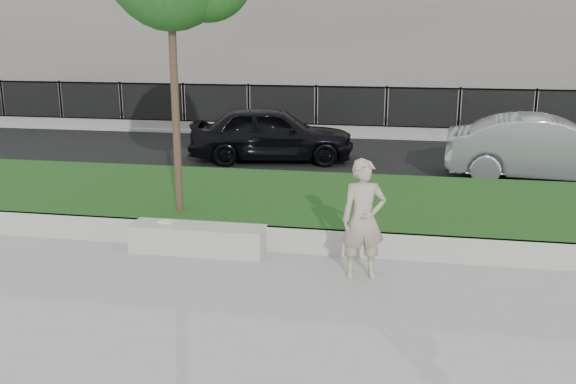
% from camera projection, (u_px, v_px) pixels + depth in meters
% --- Properties ---
extents(ground, '(90.00, 90.00, 0.00)m').
position_uv_depth(ground, '(236.00, 275.00, 8.98)').
color(ground, gray).
rests_on(ground, ground).
extents(grass_bank, '(34.00, 4.00, 0.40)m').
position_uv_depth(grass_bank, '(278.00, 205.00, 11.78)').
color(grass_bank, black).
rests_on(grass_bank, ground).
extents(grass_kerb, '(34.00, 0.08, 0.40)m').
position_uv_depth(grass_kerb, '(253.00, 238.00, 9.92)').
color(grass_kerb, '#A3A098').
rests_on(grass_kerb, ground).
extents(street, '(34.00, 7.00, 0.04)m').
position_uv_depth(street, '(319.00, 157.00, 17.06)').
color(street, black).
rests_on(street, ground).
extents(far_pavement, '(34.00, 3.00, 0.12)m').
position_uv_depth(far_pavement, '(338.00, 130.00, 21.34)').
color(far_pavement, gray).
rests_on(far_pavement, ground).
extents(iron_fence, '(32.00, 0.30, 1.50)m').
position_uv_depth(iron_fence, '(335.00, 119.00, 20.27)').
color(iron_fence, slate).
rests_on(iron_fence, far_pavement).
extents(stone_bench, '(2.08, 0.52, 0.43)m').
position_uv_depth(stone_bench, '(198.00, 239.00, 9.83)').
color(stone_bench, '#A3A098').
rests_on(stone_bench, ground).
extents(man, '(0.68, 0.53, 1.66)m').
position_uv_depth(man, '(363.00, 219.00, 8.70)').
color(man, tan).
rests_on(man, ground).
extents(book, '(0.24, 0.19, 0.03)m').
position_uv_depth(book, '(166.00, 222.00, 9.94)').
color(book, '#EBE5CB').
rests_on(book, stone_bench).
extents(car_dark, '(4.36, 2.33, 1.41)m').
position_uv_depth(car_dark, '(272.00, 134.00, 16.28)').
color(car_dark, black).
rests_on(car_dark, street).
extents(car_silver, '(4.49, 1.84, 1.45)m').
position_uv_depth(car_silver, '(548.00, 149.00, 14.11)').
color(car_silver, gray).
rests_on(car_silver, street).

